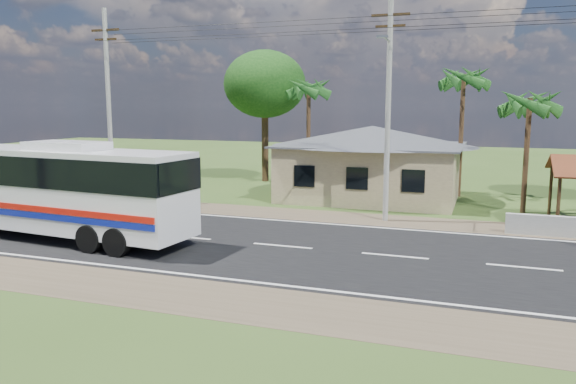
{
  "coord_description": "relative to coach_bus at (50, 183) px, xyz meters",
  "views": [
    {
      "loc": [
        7.6,
        -20.64,
        5.64
      ],
      "look_at": [
        -0.12,
        1.0,
        2.07
      ],
      "focal_mm": 35.0,
      "sensor_mm": 36.0,
      "label": 1
    }
  ],
  "objects": [
    {
      "name": "palm_mid",
      "position": [
        15.83,
        17.38,
        4.79
      ],
      "size": [
        2.8,
        2.8,
        8.2
      ],
      "color": "#47301E",
      "rests_on": "ground"
    },
    {
      "name": "motorcycle",
      "position": [
        21.0,
        8.86,
        -1.91
      ],
      "size": [
        1.84,
        1.04,
        0.92
      ],
      "primitive_type": "imported",
      "rotation": [
        0.0,
        0.0,
        1.83
      ],
      "color": "black",
      "rests_on": "ground"
    },
    {
      "name": "palm_near",
      "position": [
        19.33,
        12.88,
        3.34
      ],
      "size": [
        2.8,
        2.8,
        6.7
      ],
      "color": "#47301E",
      "rests_on": "ground"
    },
    {
      "name": "coach_bus",
      "position": [
        0.0,
        0.0,
        0.0
      ],
      "size": [
        13.55,
        3.96,
        4.15
      ],
      "rotation": [
        0.0,
        0.0,
        -0.09
      ],
      "color": "silver",
      "rests_on": "ground"
    },
    {
      "name": "utility_poles",
      "position": [
        12.5,
        8.36,
        3.4
      ],
      "size": [
        32.8,
        2.22,
        11.0
      ],
      "color": "#9E9E99",
      "rests_on": "ground"
    },
    {
      "name": "small_car",
      "position": [
        -3.5,
        3.74,
        -1.62
      ],
      "size": [
        3.07,
        4.73,
        1.5
      ],
      "primitive_type": "imported",
      "rotation": [
        0.0,
        0.0,
        0.32
      ],
      "color": "#2C2C2F",
      "rests_on": "ground"
    },
    {
      "name": "tree_behind_house",
      "position": [
        1.83,
        19.88,
        4.74
      ],
      "size": [
        6.0,
        6.0,
        9.61
      ],
      "color": "#47301E",
      "rests_on": "ground"
    },
    {
      "name": "ground",
      "position": [
        9.83,
        1.88,
        -2.37
      ],
      "size": [
        120.0,
        120.0,
        0.0
      ],
      "primitive_type": "plane",
      "color": "#2F4619",
      "rests_on": "ground"
    },
    {
      "name": "palm_far",
      "position": [
        5.83,
        17.88,
        4.3
      ],
      "size": [
        2.8,
        2.8,
        7.7
      ],
      "color": "#47301E",
      "rests_on": "ground"
    },
    {
      "name": "house",
      "position": [
        10.83,
        14.88,
        0.27
      ],
      "size": [
        12.4,
        10.0,
        5.0
      ],
      "color": "tan",
      "rests_on": "ground"
    },
    {
      "name": "road",
      "position": [
        9.83,
        1.88,
        -2.36
      ],
      "size": [
        120.0,
        16.0,
        0.03
      ],
      "color": "black",
      "rests_on": "ground"
    }
  ]
}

